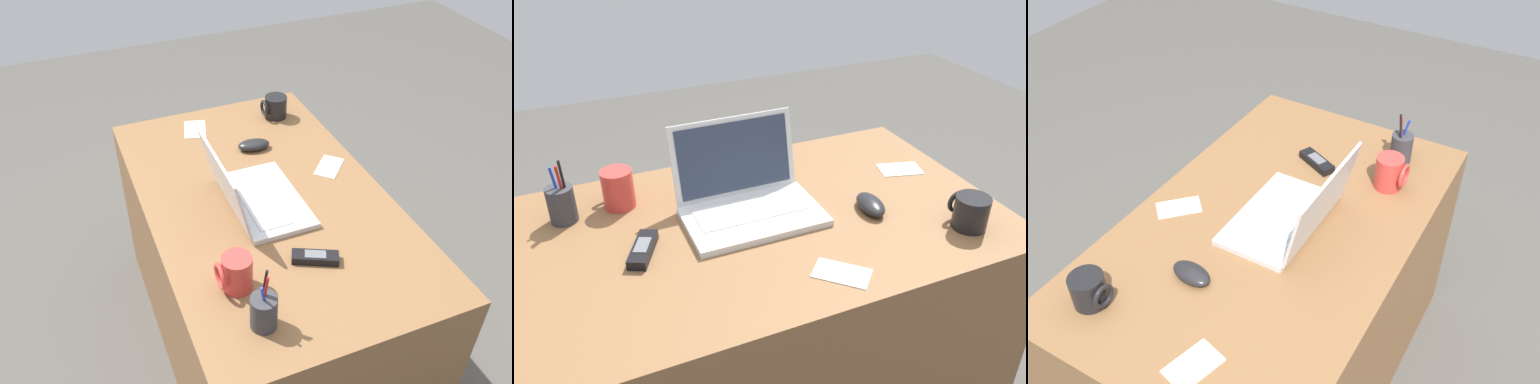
% 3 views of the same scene
% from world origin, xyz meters
% --- Properties ---
extents(desk, '(1.24, 0.76, 0.70)m').
position_xyz_m(desk, '(0.00, 0.00, 0.35)').
color(desk, brown).
rests_on(desk, ground).
extents(laptop, '(0.35, 0.27, 0.22)m').
position_xyz_m(laptop, '(-0.02, 0.05, 0.75)').
color(laptop, silver).
rests_on(laptop, desk).
extents(computer_mouse, '(0.08, 0.12, 0.04)m').
position_xyz_m(computer_mouse, '(0.28, -0.07, 0.72)').
color(computer_mouse, black).
rests_on(computer_mouse, desk).
extents(coffee_mug_white, '(0.09, 0.10, 0.09)m').
position_xyz_m(coffee_mug_white, '(0.46, -0.23, 0.75)').
color(coffee_mug_white, black).
rests_on(coffee_mug_white, desk).
extents(coffee_mug_tall, '(0.08, 0.09, 0.11)m').
position_xyz_m(coffee_mug_tall, '(-0.32, 0.22, 0.76)').
color(coffee_mug_tall, '#C63833').
rests_on(coffee_mug_tall, desk).
extents(cordless_phone, '(0.10, 0.14, 0.03)m').
position_xyz_m(cordless_phone, '(-0.31, -0.02, 0.72)').
color(cordless_phone, black).
rests_on(cordless_phone, desk).
extents(pen_holder, '(0.07, 0.07, 0.18)m').
position_xyz_m(pen_holder, '(-0.46, 0.20, 0.75)').
color(pen_holder, '#333338').
rests_on(pen_holder, desk).
extents(paper_note_near_laptop, '(0.14, 0.14, 0.00)m').
position_xyz_m(paper_note_near_laptop, '(0.08, -0.27, 0.71)').
color(paper_note_near_laptop, white).
rests_on(paper_note_near_laptop, desk).
extents(paper_note_left, '(0.14, 0.11, 0.00)m').
position_xyz_m(paper_note_left, '(0.49, 0.09, 0.71)').
color(paper_note_left, white).
rests_on(paper_note_left, desk).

